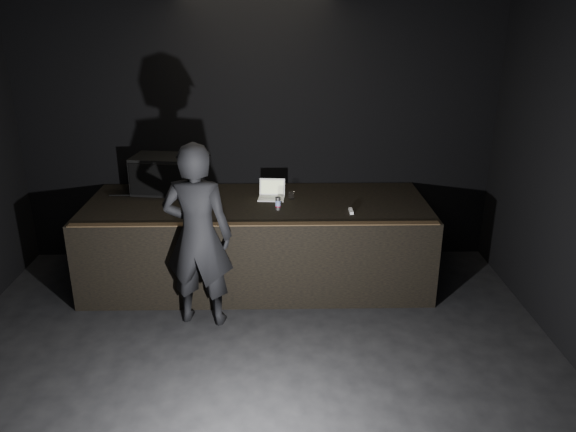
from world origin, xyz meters
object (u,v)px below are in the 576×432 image
(laptop, at_px, (272,193))
(person, at_px, (198,236))
(stage_monitor, at_px, (162,174))
(stage_riser, at_px, (258,242))
(beer_can, at_px, (278,203))

(laptop, distance_m, person, 1.35)
(stage_monitor, distance_m, laptop, 1.37)
(stage_riser, height_order, laptop, laptop)
(beer_can, xyz_separation_m, person, (-0.82, -0.70, -0.10))
(laptop, distance_m, beer_can, 0.44)
(stage_riser, bearing_deg, beer_can, -45.25)
(stage_riser, bearing_deg, laptop, 45.44)
(stage_monitor, height_order, beer_can, stage_monitor)
(laptop, bearing_deg, beer_can, -75.03)
(beer_can, height_order, person, person)
(stage_riser, bearing_deg, stage_monitor, 160.22)
(person, bearing_deg, beer_can, -131.38)
(stage_riser, distance_m, beer_can, 0.67)
(stage_riser, distance_m, stage_monitor, 1.44)
(stage_monitor, height_order, laptop, stage_monitor)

